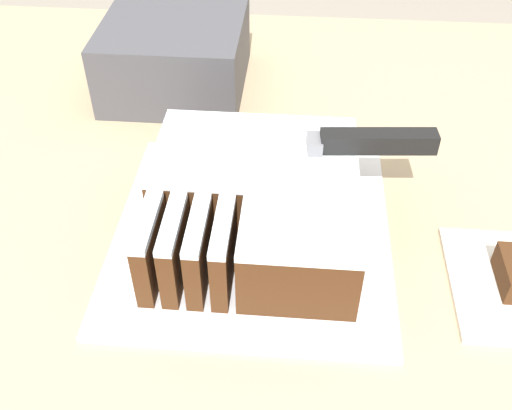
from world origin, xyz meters
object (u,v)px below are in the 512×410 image
Objects in this scene: storage_box at (178,55)px; cake_board at (256,234)px; cake at (261,202)px; knife at (355,143)px.

cake_board is at bearing -65.83° from storage_box.
cake is at bearing -64.69° from storage_box.
knife is 1.42× the size of storage_box.
cake_board is 1.36× the size of cake.
storage_box is at bearing -51.69° from knife.
cake is 0.34m from storage_box.
knife is (0.10, 0.05, 0.09)m from cake_board.
cake is 0.12m from knife.
cake reaches higher than cake_board.
cake_board is 1.52× the size of storage_box.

